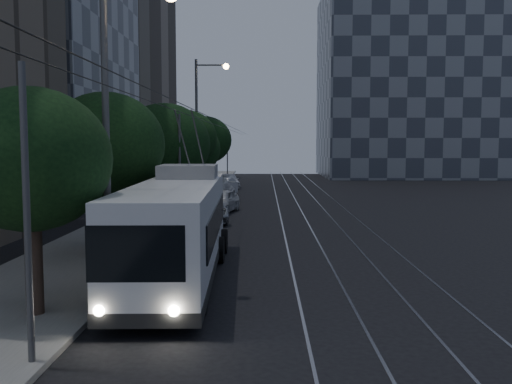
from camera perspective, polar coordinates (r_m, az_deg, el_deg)
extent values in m
plane|color=black|center=(21.36, 2.72, -7.09)|extent=(120.00, 120.00, 0.00)
cube|color=slate|center=(41.67, -8.56, -1.11)|extent=(5.00, 90.00, 0.15)
cube|color=#93939B|center=(41.13, 2.20, -1.24)|extent=(0.08, 90.00, 0.02)
cube|color=#93939B|center=(41.19, 4.20, -1.24)|extent=(0.08, 90.00, 0.02)
cube|color=#93939B|center=(41.31, 6.36, -1.24)|extent=(0.08, 90.00, 0.02)
cube|color=#93939B|center=(41.48, 8.34, -1.23)|extent=(0.08, 90.00, 0.02)
cylinder|color=black|center=(41.01, -3.59, 6.56)|extent=(0.02, 90.00, 0.02)
cylinder|color=black|center=(40.96, -2.61, 6.57)|extent=(0.02, 90.00, 0.02)
cylinder|color=#4F4F51|center=(11.90, -21.93, -2.48)|extent=(0.14, 0.14, 6.00)
cylinder|color=#4F4F51|center=(31.25, -7.63, 2.25)|extent=(0.14, 0.14, 6.00)
cylinder|color=#4F4F51|center=(51.10, -4.34, 3.33)|extent=(0.14, 0.14, 6.00)
cylinder|color=#4F4F51|center=(71.04, -2.88, 3.81)|extent=(0.14, 0.14, 6.00)
cube|color=#3D424E|center=(47.39, -22.71, 14.99)|extent=(14.00, 18.00, 26.00)
cube|color=gray|center=(66.67, -15.71, 15.65)|extent=(14.00, 22.00, 34.00)
cube|color=#3D424E|center=(78.51, 14.86, 10.34)|extent=(22.00, 18.00, 24.00)
cube|color=silver|center=(18.68, -7.95, -3.46)|extent=(2.86, 11.85, 2.80)
cube|color=black|center=(18.90, -7.90, -7.21)|extent=(2.90, 11.89, 0.34)
cube|color=black|center=(19.14, -7.73, -2.88)|extent=(2.84, 9.40, 1.03)
cube|color=black|center=(12.96, -11.93, -6.06)|extent=(2.20, 0.15, 1.28)
cube|color=black|center=(24.41, -5.86, -0.93)|extent=(2.00, 0.14, 0.98)
cube|color=green|center=(12.82, -12.00, -2.18)|extent=(1.57, 0.11, 0.31)
cube|color=gray|center=(21.42, -6.80, 2.05)|extent=(2.17, 2.22, 0.49)
sphere|color=white|center=(13.42, -15.42, -11.35)|extent=(0.26, 0.26, 0.26)
sphere|color=white|center=(13.06, -8.23, -11.68)|extent=(0.26, 0.26, 0.26)
cylinder|color=#4F4F51|center=(22.45, -7.23, 4.82)|extent=(0.06, 4.44, 2.41)
cylinder|color=#4F4F51|center=(22.38, -5.73, 4.84)|extent=(0.06, 4.44, 2.41)
cylinder|color=black|center=(15.56, -14.49, -9.99)|extent=(0.29, 0.98, 0.98)
cylinder|color=black|center=(15.12, -5.53, -10.30)|extent=(0.29, 0.98, 0.98)
cylinder|color=black|center=(21.61, -10.02, -5.70)|extent=(0.29, 0.98, 0.98)
cylinder|color=black|center=(21.29, -3.63, -5.79)|extent=(0.29, 0.98, 0.98)
cylinder|color=black|center=(23.43, -9.15, -4.85)|extent=(0.29, 0.98, 0.98)
cylinder|color=black|center=(23.14, -3.26, -4.92)|extent=(0.29, 0.98, 0.98)
imported|color=#989A9F|center=(32.06, -5.62, -1.74)|extent=(3.92, 5.72, 1.45)
imported|color=#B4B5B9|center=(36.24, -3.58, -0.91)|extent=(2.53, 4.62, 1.49)
imported|color=silver|center=(43.43, -3.92, 0.02)|extent=(2.89, 5.20, 1.42)
imported|color=silver|center=(46.21, -3.63, 0.41)|extent=(2.76, 5.03, 1.57)
imported|color=white|center=(55.35, -2.71, 1.14)|extent=(2.52, 4.64, 1.50)
cylinder|color=#32231C|center=(15.51, -21.31, -7.23)|extent=(0.44, 0.44, 2.56)
ellipsoid|color=black|center=(15.19, -21.64, 3.07)|extent=(3.99, 3.99, 3.60)
cylinder|color=#32231C|center=(23.74, -14.57, -2.81)|extent=(0.44, 0.44, 2.63)
ellipsoid|color=black|center=(23.53, -14.74, 4.60)|extent=(4.65, 4.65, 4.19)
cylinder|color=#32231C|center=(33.81, -9.04, -0.66)|extent=(0.44, 0.44, 2.35)
ellipsoid|color=black|center=(33.65, -9.12, 4.72)|extent=(5.32, 5.32, 4.79)
cylinder|color=#32231C|center=(43.38, -7.00, 1.02)|extent=(0.44, 0.44, 2.99)
ellipsoid|color=black|center=(43.27, -7.05, 5.34)|extent=(4.73, 4.73, 4.26)
cylinder|color=#32231C|center=(45.37, -6.51, 0.71)|extent=(0.44, 0.44, 2.21)
ellipsoid|color=black|center=(45.25, -6.55, 4.33)|extent=(4.69, 4.69, 4.22)
cylinder|color=#32231C|center=(56.37, -5.07, 1.83)|extent=(0.44, 0.44, 2.74)
ellipsoid|color=black|center=(56.28, -5.10, 5.20)|extent=(5.18, 5.18, 4.66)
cylinder|color=#4F4F51|center=(16.81, -14.74, 5.00)|extent=(0.20, 0.20, 9.04)
cylinder|color=#4F4F51|center=(43.36, -5.95, 6.09)|extent=(0.20, 0.20, 10.64)
cylinder|color=#4F4F51|center=(43.61, -4.45, 12.55)|extent=(2.34, 0.12, 0.12)
sphere|color=#FFD18C|center=(43.52, -3.02, 12.43)|extent=(0.44, 0.44, 0.44)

